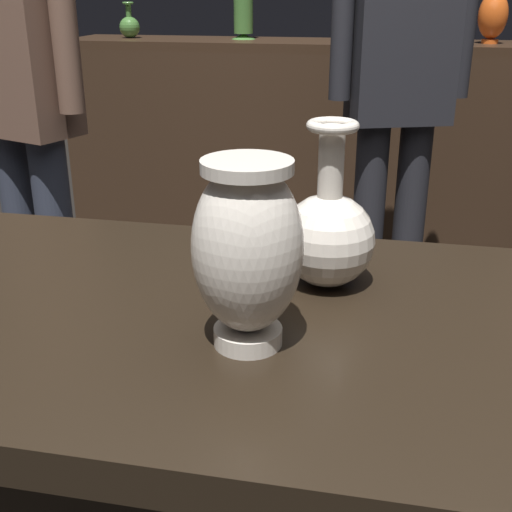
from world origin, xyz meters
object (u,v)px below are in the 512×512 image
(shelf_vase_right, at_px, (493,15))
(vase_tall_behind, at_px, (328,233))
(visitor_center_back, at_px, (400,76))
(shelf_vase_center, at_px, (362,28))
(visitor_near_left, at_px, (19,80))
(vase_centerpiece, at_px, (251,249))
(shelf_vase_far_left, at_px, (130,26))

(shelf_vase_right, bearing_deg, vase_tall_behind, -102.08)
(shelf_vase_right, xyz_separation_m, visitor_center_back, (-0.35, -0.72, -0.16))
(vase_tall_behind, bearing_deg, shelf_vase_center, 92.13)
(vase_tall_behind, relative_size, visitor_near_left, 0.15)
(vase_centerpiece, xyz_separation_m, shelf_vase_center, (-0.00, 2.23, 0.12))
(vase_centerpiece, relative_size, visitor_center_back, 0.14)
(shelf_vase_right, bearing_deg, visitor_center_back, -116.11)
(shelf_vase_far_left, height_order, visitor_near_left, visitor_near_left)
(shelf_vase_far_left, relative_size, visitor_center_back, 0.10)
(shelf_vase_center, distance_m, shelf_vase_far_left, 1.04)
(vase_centerpiece, bearing_deg, shelf_vase_far_left, 114.61)
(vase_centerpiece, xyz_separation_m, shelf_vase_far_left, (-1.04, 2.28, 0.12))
(visitor_center_back, distance_m, visitor_near_left, 1.17)
(vase_tall_behind, distance_m, shelf_vase_right, 2.14)
(shelf_vase_right, relative_size, visitor_near_left, 0.12)
(shelf_vase_right, relative_size, visitor_center_back, 0.13)
(shelf_vase_right, distance_m, visitor_center_back, 0.82)
(shelf_vase_far_left, bearing_deg, vase_tall_behind, -61.83)
(vase_tall_behind, bearing_deg, visitor_near_left, 138.19)
(visitor_center_back, xyz_separation_m, visitor_near_left, (-1.07, -0.49, 0.02))
(visitor_center_back, bearing_deg, visitor_near_left, 5.12)
(shelf_vase_center, xyz_separation_m, shelf_vase_far_left, (-1.04, 0.05, -0.01))
(vase_tall_behind, height_order, shelf_vase_center, shelf_vase_center)
(vase_tall_behind, height_order, visitor_near_left, visitor_near_left)
(shelf_vase_center, distance_m, visitor_near_left, 1.47)
(vase_centerpiece, bearing_deg, vase_tall_behind, 70.04)
(vase_centerpiece, distance_m, visitor_near_left, 1.40)
(vase_centerpiece, bearing_deg, visitor_center_back, 83.98)
(vase_centerpiece, height_order, shelf_vase_center, shelf_vase_center)
(shelf_vase_center, bearing_deg, vase_centerpiece, -89.90)
(shelf_vase_center, relative_size, shelf_vase_far_left, 1.16)
(shelf_vase_far_left, bearing_deg, visitor_near_left, -83.37)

